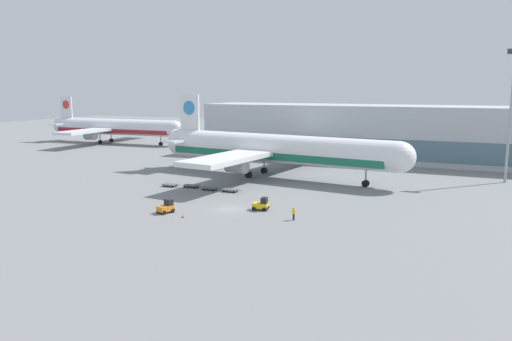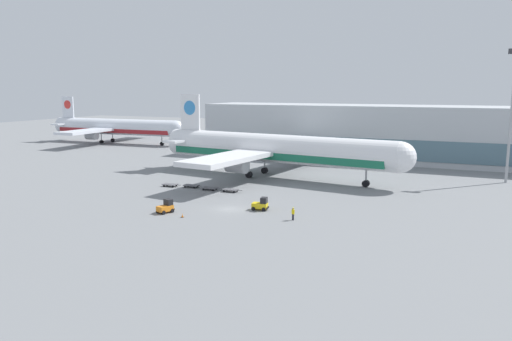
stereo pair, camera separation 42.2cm
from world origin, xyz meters
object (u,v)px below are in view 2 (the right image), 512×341
Objects in this scene: airplane_main at (271,149)px; ground_crew_near at (293,213)px; light_mast at (512,107)px; baggage_tug_mid at (166,207)px; baggage_tug_foreground at (261,204)px; baggage_dolly_trail at (231,190)px; airplane_distant at (114,127)px; baggage_dolly_lead at (170,184)px; baggage_dolly_third at (210,188)px; traffic_cone_near at (182,215)px; baggage_dolly_second at (191,185)px.

airplane_main is 34.87m from ground_crew_near.
light_mast reaches higher than baggage_tug_mid.
baggage_dolly_trail is at bearing 127.12° from baggage_tug_foreground.
airplane_distant is 81.36m from baggage_dolly_lead.
ground_crew_near is at bearing -34.58° from baggage_dolly_third.
traffic_cone_near is (-8.61, -8.57, -0.60)m from baggage_tug_foreground.
airplane_main reaches higher than baggage_tug_mid.
baggage_dolly_trail is 18.75m from traffic_cone_near.
light_mast is 56.33m from baggage_dolly_trail.
baggage_tug_foreground reaches higher than baggage_dolly_lead.
baggage_dolly_second is at bearing 118.05° from traffic_cone_near.
light_mast reaches higher than traffic_cone_near.
light_mast is at bearing 23.46° from airplane_main.
airplane_main is 1.10× the size of airplane_distant.
baggage_dolly_lead is at bearing -120.86° from airplane_main.
baggage_dolly_second is at bearing 37.87° from baggage_tug_mid.
baggage_dolly_lead and baggage_dolly_third have the same top height.
baggage_dolly_trail is 2.01× the size of ground_crew_near.
ground_crew_near is (6.46, -3.52, 0.23)m from baggage_tug_foreground.
baggage_tug_mid is at bearing -87.47° from airplane_main.
baggage_dolly_second is at bearing 176.16° from ground_crew_near.
light_mast reaches higher than baggage_dolly_trail.
baggage_tug_foreground is at bearing -31.34° from baggage_dolly_second.
airplane_main reaches higher than airplane_distant.
baggage_dolly_third is 1.00× the size of baggage_dolly_trail.
ground_crew_near is at bearing -37.08° from baggage_tug_foreground.
traffic_cone_near is at bearing -143.67° from baggage_tug_foreground.
baggage_dolly_second is at bearing 168.94° from baggage_dolly_third.
ground_crew_near is (16.80, -13.62, 0.71)m from baggage_dolly_trail.
airplane_distant is at bearing 137.49° from baggage_dolly_second.
light_mast is 68.47m from baggage_tug_mid.
traffic_cone_near is (0.93, -35.67, -5.56)m from airplane_main.
airplane_distant reaches higher than baggage_tug_mid.
baggage_dolly_third is 24.97m from ground_crew_near.
baggage_dolly_third is at bearing 107.60° from traffic_cone_near.
baggage_dolly_trail is (4.18, 0.08, 0.00)m from baggage_dolly_third.
airplane_main is 22.53m from baggage_dolly_lead.
baggage_dolly_third is at bearing 136.85° from baggage_tug_foreground.
baggage_dolly_third and baggage_dolly_trail have the same top height.
light_mast reaches higher than baggage_dolly_third.
baggage_tug_foreground is at bearing 44.86° from traffic_cone_near.
airplane_main is 82.21m from airplane_distant.
baggage_dolly_second and baggage_dolly_third have the same top height.
baggage_tug_mid is at bearing -71.65° from baggage_dolly_second.
baggage_dolly_trail is at bearing -0.58° from baggage_dolly_third.
airplane_distant is 14.17× the size of baggage_dolly_third.
baggage_dolly_second is (-6.58, 17.97, -0.49)m from baggage_tug_mid.
baggage_dolly_lead and baggage_dolly_trail have the same top height.
baggage_tug_mid is 17.46m from baggage_dolly_trail.
airplane_distant is 20.06× the size of baggage_tug_foreground.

